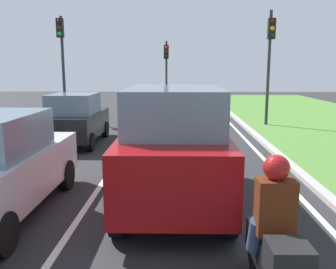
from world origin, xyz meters
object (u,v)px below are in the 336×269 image
(car_hatchback_far, at_px, (76,119))
(traffic_light_far_median, at_px, (166,63))
(car_suv_ahead, at_px, (174,145))
(traffic_light_near_right, at_px, (270,50))
(motorcycle, at_px, (273,261))
(traffic_light_overhead_left, at_px, (62,50))
(rider_person, at_px, (274,205))

(car_hatchback_far, xyz_separation_m, traffic_light_far_median, (2.79, 11.90, 2.11))
(car_suv_ahead, height_order, car_hatchback_far, car_suv_ahead)
(car_hatchback_far, height_order, traffic_light_near_right, traffic_light_near_right)
(motorcycle, height_order, traffic_light_far_median, traffic_light_far_median)
(car_suv_ahead, xyz_separation_m, traffic_light_overhead_left, (-5.66, 11.20, 2.37))
(motorcycle, distance_m, traffic_light_overhead_left, 16.22)
(traffic_light_overhead_left, relative_size, traffic_light_far_median, 1.16)
(motorcycle, bearing_deg, car_suv_ahead, 108.01)
(rider_person, distance_m, traffic_light_far_median, 20.93)
(motorcycle, relative_size, traffic_light_far_median, 0.43)
(traffic_light_near_right, xyz_separation_m, traffic_light_far_median, (-4.92, 7.65, -0.45))
(car_hatchback_far, height_order, motorcycle, car_hatchback_far)
(traffic_light_overhead_left, bearing_deg, motorcycle, -64.84)
(car_suv_ahead, xyz_separation_m, traffic_light_near_right, (4.18, 9.93, 2.28))
(car_hatchback_far, bearing_deg, traffic_light_far_median, 76.19)
(rider_person, distance_m, traffic_light_near_right, 13.66)
(car_hatchback_far, distance_m, traffic_light_overhead_left, 6.48)
(rider_person, xyz_separation_m, traffic_light_overhead_left, (-6.78, 14.39, 2.34))
(motorcycle, bearing_deg, car_hatchback_far, 116.46)
(car_suv_ahead, relative_size, traffic_light_near_right, 0.87)
(rider_person, bearing_deg, traffic_light_near_right, 75.78)
(car_suv_ahead, relative_size, traffic_light_far_median, 1.02)
(traffic_light_overhead_left, bearing_deg, car_hatchback_far, -68.85)
(car_hatchback_far, bearing_deg, car_suv_ahead, -58.77)
(car_hatchback_far, bearing_deg, traffic_light_near_right, 28.25)
(motorcycle, distance_m, traffic_light_far_median, 21.04)
(car_hatchback_far, relative_size, rider_person, 3.19)
(traffic_light_far_median, bearing_deg, motorcycle, -84.92)
(motorcycle, distance_m, traffic_light_near_right, 13.82)
(rider_person, xyz_separation_m, traffic_light_far_median, (-1.85, 20.77, 1.80))
(car_hatchback_far, distance_m, traffic_light_near_right, 9.17)
(traffic_light_overhead_left, bearing_deg, rider_person, -64.77)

